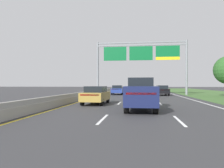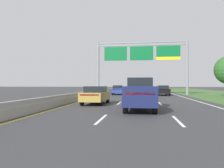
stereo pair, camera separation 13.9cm
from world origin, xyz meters
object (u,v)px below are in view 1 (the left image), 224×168
at_px(car_gold_left_lane_sedan, 96,95).
at_px(car_blue_left_lane_sedan, 117,90).
at_px(overhead_sign_gantry, 141,56).
at_px(car_black_right_lane_sedan, 162,90).
at_px(pickup_truck_navy, 141,94).

bearing_deg(car_gold_left_lane_sedan, car_blue_left_lane_sedan, 1.07).
bearing_deg(overhead_sign_gantry, car_black_right_lane_sedan, -22.11).
relative_size(overhead_sign_gantry, car_blue_left_lane_sedan, 3.40).
distance_m(pickup_truck_navy, car_gold_left_lane_sedan, 5.36).
xyz_separation_m(pickup_truck_navy, car_blue_left_lane_sedan, (-3.73, 21.02, -0.26)).
bearing_deg(car_gold_left_lane_sedan, overhead_sign_gantry, -12.00).
bearing_deg(car_blue_left_lane_sedan, car_gold_left_lane_sedan, 178.42).
height_order(car_gold_left_lane_sedan, car_black_right_lane_sedan, same).
distance_m(overhead_sign_gantry, car_blue_left_lane_sedan, 6.87).
distance_m(pickup_truck_navy, car_black_right_lane_sedan, 19.75).
distance_m(car_gold_left_lane_sedan, car_black_right_lane_sedan, 17.39).
height_order(overhead_sign_gantry, pickup_truck_navy, overhead_sign_gantry).
relative_size(pickup_truck_navy, car_blue_left_lane_sedan, 1.22).
distance_m(overhead_sign_gantry, car_gold_left_lane_sedan, 18.43).
bearing_deg(car_gold_left_lane_sedan, car_black_right_lane_sedan, -23.72).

